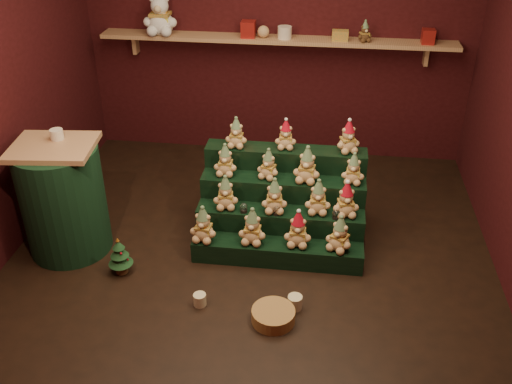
# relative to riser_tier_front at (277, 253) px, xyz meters

# --- Properties ---
(ground) EXTENTS (4.00, 4.00, 0.00)m
(ground) POSITION_rel_riser_tier_front_xyz_m (-0.22, 0.06, -0.09)
(ground) COLOR black
(ground) RESTS_ON ground
(back_wall) EXTENTS (4.00, 0.10, 2.80)m
(back_wall) POSITION_rel_riser_tier_front_xyz_m (-0.22, 2.11, 1.31)
(back_wall) COLOR black
(back_wall) RESTS_ON ground
(front_wall) EXTENTS (4.00, 0.10, 2.80)m
(front_wall) POSITION_rel_riser_tier_front_xyz_m (-0.22, -1.99, 1.31)
(front_wall) COLOR black
(front_wall) RESTS_ON ground
(back_shelf) EXTENTS (3.60, 0.26, 0.24)m
(back_shelf) POSITION_rel_riser_tier_front_xyz_m (-0.22, 1.93, 1.20)
(back_shelf) COLOR tan
(back_shelf) RESTS_ON ground
(riser_tier_front) EXTENTS (1.40, 0.22, 0.18)m
(riser_tier_front) POSITION_rel_riser_tier_front_xyz_m (0.00, 0.00, 0.00)
(riser_tier_front) COLOR black
(riser_tier_front) RESTS_ON ground
(riser_tier_midfront) EXTENTS (1.40, 0.22, 0.36)m
(riser_tier_midfront) POSITION_rel_riser_tier_front_xyz_m (0.00, 0.22, 0.09)
(riser_tier_midfront) COLOR black
(riser_tier_midfront) RESTS_ON ground
(riser_tier_midback) EXTENTS (1.40, 0.22, 0.54)m
(riser_tier_midback) POSITION_rel_riser_tier_front_xyz_m (0.00, 0.44, 0.18)
(riser_tier_midback) COLOR black
(riser_tier_midback) RESTS_ON ground
(riser_tier_back) EXTENTS (1.40, 0.22, 0.72)m
(riser_tier_back) POSITION_rel_riser_tier_front_xyz_m (0.00, 0.66, 0.27)
(riser_tier_back) COLOR black
(riser_tier_back) RESTS_ON ground
(teddy_0) EXTENTS (0.24, 0.22, 0.31)m
(teddy_0) POSITION_rel_riser_tier_front_xyz_m (-0.60, -0.02, 0.24)
(teddy_0) COLOR tan
(teddy_0) RESTS_ON riser_tier_front
(teddy_1) EXTENTS (0.23, 0.21, 0.31)m
(teddy_1) POSITION_rel_riser_tier_front_xyz_m (-0.20, -0.00, 0.25)
(teddy_1) COLOR tan
(teddy_1) RESTS_ON riser_tier_front
(teddy_2) EXTENTS (0.22, 0.20, 0.31)m
(teddy_2) POSITION_rel_riser_tier_front_xyz_m (0.16, 0.01, 0.24)
(teddy_2) COLOR tan
(teddy_2) RESTS_ON riser_tier_front
(teddy_3) EXTENTS (0.28, 0.27, 0.30)m
(teddy_3) POSITION_rel_riser_tier_front_xyz_m (0.50, -0.01, 0.24)
(teddy_3) COLOR tan
(teddy_3) RESTS_ON riser_tier_front
(teddy_4) EXTENTS (0.23, 0.21, 0.29)m
(teddy_4) POSITION_rel_riser_tier_front_xyz_m (-0.46, 0.22, 0.42)
(teddy_4) COLOR tan
(teddy_4) RESTS_ON riser_tier_midfront
(teddy_5) EXTENTS (0.23, 0.21, 0.30)m
(teddy_5) POSITION_rel_riser_tier_front_xyz_m (-0.05, 0.21, 0.42)
(teddy_5) COLOR tan
(teddy_5) RESTS_ON riser_tier_midfront
(teddy_6) EXTENTS (0.22, 0.20, 0.30)m
(teddy_6) POSITION_rel_riser_tier_front_xyz_m (0.30, 0.24, 0.42)
(teddy_6) COLOR tan
(teddy_6) RESTS_ON riser_tier_midfront
(teddy_7) EXTENTS (0.25, 0.23, 0.30)m
(teddy_7) POSITION_rel_riser_tier_front_xyz_m (0.53, 0.22, 0.42)
(teddy_7) COLOR tan
(teddy_7) RESTS_ON riser_tier_midfront
(teddy_8) EXTENTS (0.20, 0.18, 0.28)m
(teddy_8) POSITION_rel_riser_tier_front_xyz_m (-0.50, 0.46, 0.59)
(teddy_8) COLOR tan
(teddy_8) RESTS_ON riser_tier_midback
(teddy_9) EXTENTS (0.23, 0.22, 0.26)m
(teddy_9) POSITION_rel_riser_tier_front_xyz_m (-0.13, 0.45, 0.58)
(teddy_9) COLOR tan
(teddy_9) RESTS_ON riser_tier_midback
(teddy_10) EXTENTS (0.25, 0.23, 0.31)m
(teddy_10) POSITION_rel_riser_tier_front_xyz_m (0.20, 0.43, 0.61)
(teddy_10) COLOR tan
(teddy_10) RESTS_ON riser_tier_midback
(teddy_11) EXTENTS (0.20, 0.18, 0.27)m
(teddy_11) POSITION_rel_riser_tier_front_xyz_m (0.58, 0.45, 0.58)
(teddy_11) COLOR tan
(teddy_11) RESTS_ON riser_tier_midback
(teddy_12) EXTENTS (0.20, 0.18, 0.26)m
(teddy_12) POSITION_rel_riser_tier_front_xyz_m (-0.43, 0.64, 0.76)
(teddy_12) COLOR tan
(teddy_12) RESTS_ON riser_tier_back
(teddy_13) EXTENTS (0.19, 0.18, 0.26)m
(teddy_13) POSITION_rel_riser_tier_front_xyz_m (-0.01, 0.67, 0.76)
(teddy_13) COLOR tan
(teddy_13) RESTS_ON riser_tier_back
(teddy_14) EXTENTS (0.25, 0.24, 0.28)m
(teddy_14) POSITION_rel_riser_tier_front_xyz_m (0.52, 0.67, 0.77)
(teddy_14) COLOR tan
(teddy_14) RESTS_ON riser_tier_back
(snow_globe_a) EXTENTS (0.06, 0.06, 0.08)m
(snow_globe_a) POSITION_rel_riser_tier_front_xyz_m (-0.30, 0.16, 0.31)
(snow_globe_a) COLOR black
(snow_globe_a) RESTS_ON riser_tier_midfront
(snow_globe_b) EXTENTS (0.07, 0.07, 0.09)m
(snow_globe_b) POSITION_rel_riser_tier_front_xyz_m (-0.03, 0.16, 0.31)
(snow_globe_b) COLOR black
(snow_globe_b) RESTS_ON riser_tier_midfront
(snow_globe_c) EXTENTS (0.06, 0.06, 0.09)m
(snow_globe_c) POSITION_rel_riser_tier_front_xyz_m (0.46, 0.16, 0.31)
(snow_globe_c) COLOR black
(snow_globe_c) RESTS_ON riser_tier_midfront
(side_table) EXTENTS (0.69, 0.68, 0.98)m
(side_table) POSITION_rel_riser_tier_front_xyz_m (-1.77, -0.02, 0.39)
(side_table) COLOR tan
(side_table) RESTS_ON ground
(table_ornament) EXTENTS (0.10, 0.10, 0.08)m
(table_ornament) POSITION_rel_riser_tier_front_xyz_m (-1.77, 0.08, 0.93)
(table_ornament) COLOR beige
(table_ornament) RESTS_ON side_table
(mini_christmas_tree) EXTENTS (0.20, 0.20, 0.34)m
(mini_christmas_tree) POSITION_rel_riser_tier_front_xyz_m (-1.23, -0.30, 0.07)
(mini_christmas_tree) COLOR #4E331B
(mini_christmas_tree) RESTS_ON ground
(mug_left) EXTENTS (0.10, 0.10, 0.10)m
(mug_left) POSITION_rel_riser_tier_front_xyz_m (-0.52, -0.60, -0.04)
(mug_left) COLOR beige
(mug_left) RESTS_ON ground
(mug_right) EXTENTS (0.11, 0.11, 0.11)m
(mug_right) POSITION_rel_riser_tier_front_xyz_m (0.19, -0.54, -0.04)
(mug_right) COLOR beige
(mug_right) RESTS_ON ground
(wicker_basket) EXTENTS (0.38, 0.38, 0.10)m
(wicker_basket) POSITION_rel_riser_tier_front_xyz_m (0.04, -0.70, -0.04)
(wicker_basket) COLOR #A57A42
(wicker_basket) RESTS_ON ground
(white_bear) EXTENTS (0.35, 0.32, 0.48)m
(white_bear) POSITION_rel_riser_tier_front_xyz_m (-1.39, 1.90, 1.47)
(white_bear) COLOR white
(white_bear) RESTS_ON back_shelf
(brown_bear) EXTENTS (0.19, 0.18, 0.20)m
(brown_bear) POSITION_rel_riser_tier_front_xyz_m (0.65, 1.90, 1.33)
(brown_bear) COLOR #51321B
(brown_bear) RESTS_ON back_shelf
(gift_tin_red_a) EXTENTS (0.14, 0.14, 0.16)m
(gift_tin_red_a) POSITION_rel_riser_tier_front_xyz_m (-0.50, 1.91, 1.31)
(gift_tin_red_a) COLOR maroon
(gift_tin_red_a) RESTS_ON back_shelf
(gift_tin_cream) EXTENTS (0.14, 0.14, 0.12)m
(gift_tin_cream) POSITION_rel_riser_tier_front_xyz_m (-0.14, 1.91, 1.29)
(gift_tin_cream) COLOR beige
(gift_tin_cream) RESTS_ON back_shelf
(gift_tin_red_b) EXTENTS (0.12, 0.12, 0.14)m
(gift_tin_red_b) POSITION_rel_riser_tier_front_xyz_m (1.26, 1.91, 1.30)
(gift_tin_red_b) COLOR maroon
(gift_tin_red_b) RESTS_ON back_shelf
(shelf_plush_ball) EXTENTS (0.12, 0.12, 0.12)m
(shelf_plush_ball) POSITION_rel_riser_tier_front_xyz_m (-0.35, 1.91, 1.29)
(shelf_plush_ball) COLOR tan
(shelf_plush_ball) RESTS_ON back_shelf
(scarf_gift_box) EXTENTS (0.16, 0.10, 0.10)m
(scarf_gift_box) POSITION_rel_riser_tier_front_xyz_m (0.41, 1.91, 1.28)
(scarf_gift_box) COLOR orange
(scarf_gift_box) RESTS_ON back_shelf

